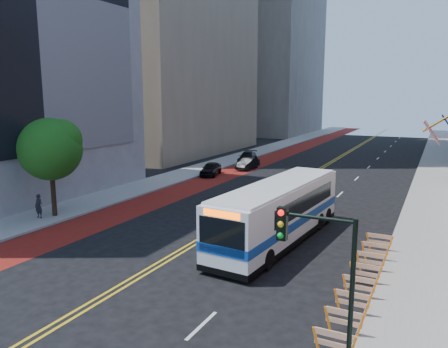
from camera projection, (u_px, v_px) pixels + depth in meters
name	position (u px, v px, depth m)	size (l,w,h in m)	color
ground	(131.00, 281.00, 19.85)	(160.00, 160.00, 0.00)	black
sidewalk_left	(211.00, 166.00, 51.53)	(4.00, 140.00, 0.15)	gray
sidewalk_right	(435.00, 184.00, 41.00)	(4.00, 140.00, 0.15)	gray
bus_lane_paint	(241.00, 169.00, 49.83)	(3.60, 140.00, 0.01)	#5E0D0F
center_line_inner	(308.00, 175.00, 46.35)	(0.14, 140.00, 0.01)	gold
center_line_outer	(312.00, 175.00, 46.20)	(0.14, 140.00, 0.01)	gold
lane_dashes	(369.00, 167.00, 51.21)	(0.14, 98.20, 0.01)	silver
construction_barriers	(363.00, 278.00, 18.53)	(1.42, 10.91, 1.00)	orange
street_tree	(51.00, 147.00, 29.23)	(4.20, 4.20, 6.70)	black
traffic_signal	(320.00, 265.00, 11.96)	(2.21, 0.34, 5.07)	black
transit_bus	(279.00, 211.00, 24.92)	(3.74, 12.69, 3.44)	white
car_a	(211.00, 169.00, 45.86)	(1.63, 4.04, 1.38)	black
car_b	(248.00, 164.00, 49.65)	(1.38, 3.96, 1.30)	black
car_c	(247.00, 157.00, 54.38)	(1.91, 4.70, 1.36)	black
pedestrian	(39.00, 206.00, 29.33)	(0.59, 0.39, 1.62)	black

